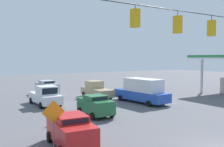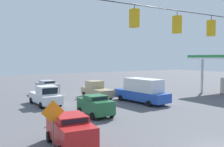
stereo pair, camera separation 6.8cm
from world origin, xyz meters
TOP-DOWN VIEW (x-y plane):
  - overhead_signal_span at (-0.13, -1.20)m, footprint 23.15×0.38m
  - sedan_red_parked_shoulder at (6.77, -5.32)m, footprint 2.34×4.35m
  - sedan_green_withflow_mid at (1.97, -11.33)m, footprint 2.07×3.83m
  - pickup_truck_tan_oncoming_deep at (-2.84, -20.18)m, footprint 2.20×5.49m
  - sedan_silver_withflow_deep at (1.75, -26.00)m, footprint 2.30×4.64m
  - pickup_truck_white_withflow_far at (4.18, -18.64)m, footprint 2.40×5.44m
  - box_truck_blue_oncoming_far at (-5.59, -14.32)m, footprint 2.95×7.28m
  - traffic_cone_nearest at (6.49, -5.98)m, footprint 0.43×0.43m
  - traffic_cone_second at (6.64, -8.15)m, footprint 0.43×0.43m
  - traffic_cone_third at (6.43, -10.22)m, footprint 0.43×0.43m
  - work_zone_sign at (7.87, -4.99)m, footprint 1.27×0.06m

SIDE VIEW (x-z plane):
  - traffic_cone_nearest at x=6.49m, z-range 0.00..0.64m
  - traffic_cone_second at x=6.64m, z-range 0.00..0.64m
  - traffic_cone_third at x=6.43m, z-range 0.00..0.64m
  - sedan_green_withflow_mid at x=1.97m, z-range 0.04..1.87m
  - sedan_red_parked_shoulder at x=6.77m, z-range 0.04..1.91m
  - pickup_truck_tan_oncoming_deep at x=-2.84m, z-range -0.08..2.04m
  - pickup_truck_white_withflow_far at x=4.18m, z-range -0.08..2.04m
  - sedan_silver_withflow_deep at x=1.75m, z-range 0.04..2.02m
  - box_truck_blue_oncoming_far at x=-5.59m, z-range -0.01..2.74m
  - work_zone_sign at x=7.87m, z-range 0.57..3.41m
  - overhead_signal_span at x=-0.13m, z-range 1.21..9.53m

